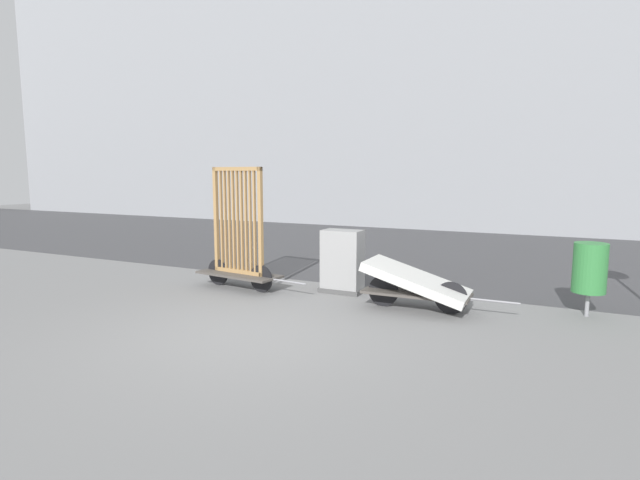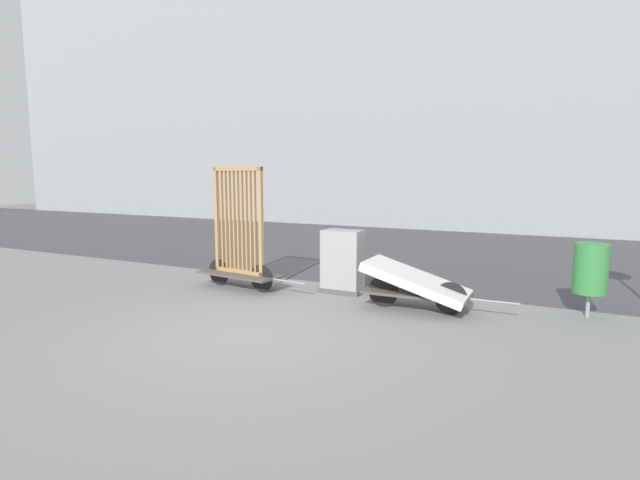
% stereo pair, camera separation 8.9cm
% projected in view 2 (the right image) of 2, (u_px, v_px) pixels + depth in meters
% --- Properties ---
extents(ground_plane, '(60.00, 60.00, 0.00)m').
position_uv_depth(ground_plane, '(248.00, 334.00, 6.69)').
color(ground_plane, slate).
extents(road_strip, '(56.00, 9.91, 0.01)m').
position_uv_depth(road_strip, '(417.00, 250.00, 14.00)').
color(road_strip, '#424244').
rests_on(road_strip, ground_plane).
extents(building_facade, '(48.00, 4.00, 12.03)m').
position_uv_depth(building_facade, '(470.00, 72.00, 19.36)').
color(building_facade, gray).
rests_on(building_facade, ground_plane).
extents(bike_cart_with_bedframe, '(2.38, 0.83, 2.25)m').
position_uv_depth(bike_cart_with_bedframe, '(239.00, 247.00, 9.25)').
color(bike_cart_with_bedframe, '#4C4742').
rests_on(bike_cart_with_bedframe, ground_plane).
extents(bike_cart_with_mattress, '(2.36, 0.91, 0.78)m').
position_uv_depth(bike_cart_with_mattress, '(416.00, 284.00, 7.81)').
color(bike_cart_with_mattress, '#4C4742').
rests_on(bike_cart_with_mattress, ground_plane).
extents(utility_cabinet, '(0.77, 0.48, 1.13)m').
position_uv_depth(utility_cabinet, '(343.00, 264.00, 8.99)').
color(utility_cabinet, '#4C4C4C').
rests_on(utility_cabinet, ground_plane).
extents(trash_bin, '(0.48, 0.48, 1.12)m').
position_uv_depth(trash_bin, '(591.00, 269.00, 7.38)').
color(trash_bin, gray).
rests_on(trash_bin, ground_plane).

